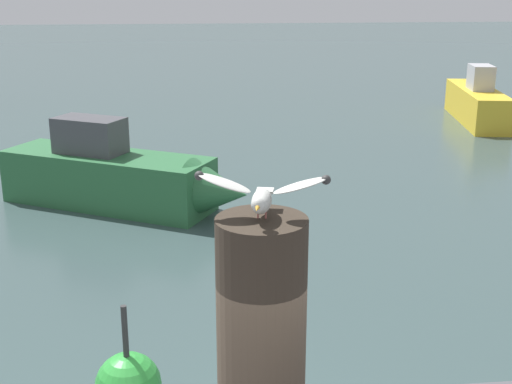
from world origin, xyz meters
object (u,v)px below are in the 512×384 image
seagull (262,195)px  boat_green (126,178)px  mooring_post (261,332)px  boat_yellow (474,101)px

seagull → boat_green: size_ratio=0.13×
boat_green → mooring_post: bearing=-80.9°
seagull → boat_yellow: seagull is taller
boat_yellow → seagull: bearing=-116.4°
mooring_post → boat_yellow: mooring_post is taller
mooring_post → seagull: (-0.00, -0.00, 0.69)m
mooring_post → boat_yellow: 17.68m
mooring_post → seagull: size_ratio=1.92×
mooring_post → boat_yellow: bearing=63.6°
boat_yellow → boat_green: 11.59m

